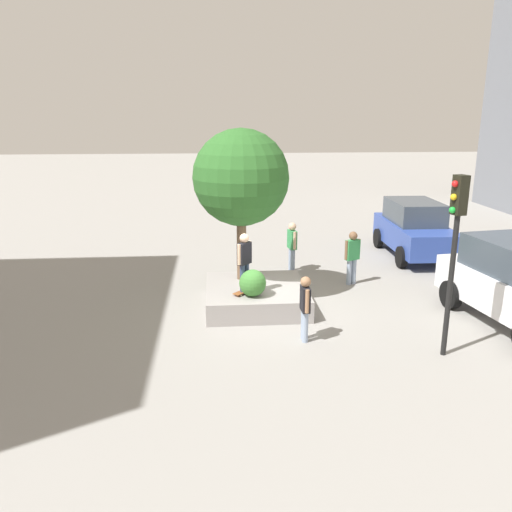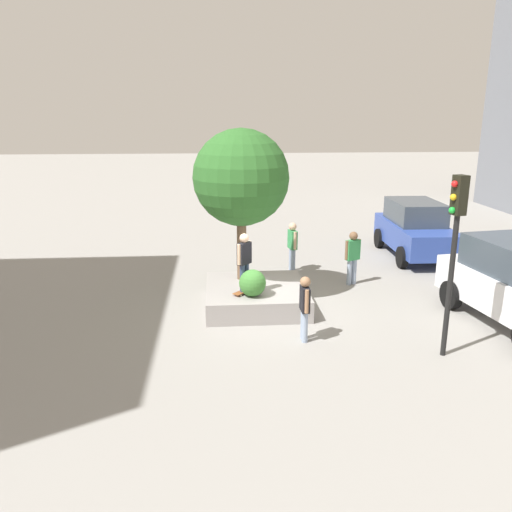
# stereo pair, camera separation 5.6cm
# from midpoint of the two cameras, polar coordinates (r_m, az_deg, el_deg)

# --- Properties ---
(ground_plane) EXTENTS (120.00, 120.00, 0.00)m
(ground_plane) POSITION_cam_midpoint_polar(r_m,az_deg,el_deg) (14.61, 1.34, -6.11)
(ground_plane) COLOR gray
(planter_ledge) EXTENTS (2.95, 2.85, 0.59)m
(planter_ledge) POSITION_cam_midpoint_polar(r_m,az_deg,el_deg) (14.90, 0.11, -4.44)
(planter_ledge) COLOR gray
(planter_ledge) RESTS_ON ground
(plaza_tree) EXTENTS (2.77, 2.77, 4.41)m
(plaza_tree) POSITION_cam_midpoint_polar(r_m,az_deg,el_deg) (14.83, -1.55, 8.62)
(plaza_tree) COLOR brown
(plaza_tree) RESTS_ON planter_ledge
(boxwood_shrub) EXTENTS (0.73, 0.73, 0.73)m
(boxwood_shrub) POSITION_cam_midpoint_polar(r_m,az_deg,el_deg) (13.92, -0.27, -3.00)
(boxwood_shrub) COLOR #3D7A33
(boxwood_shrub) RESTS_ON planter_ledge
(skateboard) EXTENTS (0.73, 0.70, 0.07)m
(skateboard) POSITION_cam_midpoint_polar(r_m,az_deg,el_deg) (14.23, -1.17, -3.91)
(skateboard) COLOR brown
(skateboard) RESTS_ON planter_ledge
(skateboarder) EXTENTS (0.45, 0.42, 1.61)m
(skateboarder) POSITION_cam_midpoint_polar(r_m,az_deg,el_deg) (13.95, -1.19, -0.23)
(skateboarder) COLOR navy
(skateboarder) RESTS_ON skateboard
(sedan_parked) EXTENTS (4.66, 2.27, 2.14)m
(sedan_parked) POSITION_cam_midpoint_polar(r_m,az_deg,el_deg) (20.82, 17.28, 2.89)
(sedan_parked) COLOR #2D479E
(sedan_parked) RESTS_ON ground
(traffic_light_corner) EXTENTS (0.33, 0.36, 4.13)m
(traffic_light_corner) POSITION_cam_midpoint_polar(r_m,az_deg,el_deg) (11.96, 21.28, 2.16)
(traffic_light_corner) COLOR black
(traffic_light_corner) RESTS_ON ground
(passerby_with_bag) EXTENTS (0.38, 0.55, 1.76)m
(passerby_with_bag) POSITION_cam_midpoint_polar(r_m,az_deg,el_deg) (16.84, 10.74, 0.20)
(passerby_with_bag) COLOR #8C9EB7
(passerby_with_bag) RESTS_ON ground
(pedestrian_crossing) EXTENTS (0.58, 0.30, 1.75)m
(pedestrian_crossing) POSITION_cam_midpoint_polar(r_m,az_deg,el_deg) (17.96, 4.14, 1.39)
(pedestrian_crossing) COLOR #8C9EB7
(pedestrian_crossing) RESTS_ON ground
(bystander_watching) EXTENTS (0.56, 0.25, 1.64)m
(bystander_watching) POSITION_cam_midpoint_polar(r_m,az_deg,el_deg) (12.51, 5.54, -5.33)
(bystander_watching) COLOR #8C9EB7
(bystander_watching) RESTS_ON ground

